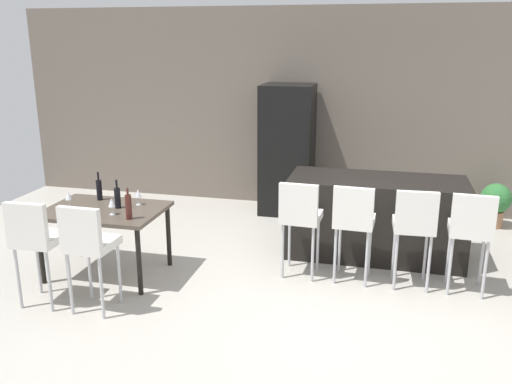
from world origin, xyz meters
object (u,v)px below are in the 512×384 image
(dining_chair_far, at_px, (88,241))
(wine_glass_left, at_px, (138,194))
(potted_plant, at_px, (495,202))
(dining_chair_near, at_px, (35,236))
(bar_chair_middle, at_px, (354,218))
(dining_table, at_px, (105,215))
(refrigerator, at_px, (287,150))
(wine_bottle_middle, at_px, (129,207))
(wine_bottle_near, at_px, (117,197))
(wine_glass_far, at_px, (112,203))
(bar_chair_far, at_px, (471,227))
(kitchen_island, at_px, (375,217))
(bar_chair_right, at_px, (414,223))
(wine_glass_end, at_px, (68,196))
(wine_bottle_right, at_px, (99,189))
(bar_chair_left, at_px, (300,214))

(dining_chair_far, bearing_deg, wine_glass_left, 88.82)
(potted_plant, bearing_deg, dining_chair_near, -143.37)
(bar_chair_middle, xyz_separation_m, dining_table, (-2.56, -0.43, -0.03))
(wine_glass_left, height_order, potted_plant, wine_glass_left)
(refrigerator, bearing_deg, wine_bottle_middle, -110.22)
(wine_bottle_near, bearing_deg, refrigerator, 62.55)
(refrigerator, bearing_deg, wine_glass_far, -114.81)
(wine_glass_left, bearing_deg, dining_table, -144.31)
(bar_chair_far, height_order, potted_plant, bar_chair_far)
(kitchen_island, xyz_separation_m, bar_chair_right, (0.39, -0.80, 0.24))
(wine_glass_left, distance_m, wine_glass_end, 0.72)
(wine_bottle_right, bearing_deg, bar_chair_right, 2.60)
(dining_table, bearing_deg, potted_plant, 31.19)
(dining_chair_near, relative_size, wine_bottle_near, 3.44)
(dining_chair_near, bearing_deg, bar_chair_left, 28.25)
(wine_glass_far, xyz_separation_m, wine_glass_end, (-0.56, 0.12, 0.00))
(wine_bottle_near, xyz_separation_m, wine_bottle_right, (-0.34, 0.22, 0.00))
(wine_bottle_right, bearing_deg, bar_chair_far, 2.24)
(wine_glass_left, relative_size, refrigerator, 0.09)
(refrigerator, bearing_deg, dining_chair_far, -109.24)
(wine_glass_end, xyz_separation_m, potted_plant, (4.68, 2.65, -0.51))
(bar_chair_middle, height_order, bar_chair_right, same)
(wine_bottle_middle, bearing_deg, wine_bottle_near, 132.62)
(kitchen_island, bearing_deg, wine_bottle_middle, -147.89)
(wine_glass_end, relative_size, potted_plant, 0.29)
(bar_chair_middle, bearing_deg, wine_bottle_middle, -162.58)
(bar_chair_right, xyz_separation_m, wine_glass_end, (-3.53, -0.47, 0.17))
(bar_chair_right, xyz_separation_m, wine_glass_far, (-2.97, -0.59, 0.17))
(wine_bottle_right, distance_m, wine_glass_end, 0.37)
(kitchen_island, bearing_deg, wine_glass_far, -151.70)
(bar_chair_left, xyz_separation_m, potted_plant, (2.29, 2.17, -0.35))
(bar_chair_left, bearing_deg, potted_plant, 43.47)
(bar_chair_far, bearing_deg, wine_glass_far, -170.46)
(bar_chair_middle, relative_size, potted_plant, 1.76)
(kitchen_island, xyz_separation_m, potted_plant, (1.54, 1.37, -0.11))
(wine_glass_far, distance_m, wine_glass_end, 0.57)
(bar_chair_right, bearing_deg, dining_chair_far, -156.97)
(bar_chair_right, bearing_deg, bar_chair_far, -0.00)
(wine_bottle_near, bearing_deg, bar_chair_left, 11.29)
(wine_bottle_right, bearing_deg, kitchen_island, 17.85)
(kitchen_island, xyz_separation_m, wine_glass_end, (-3.14, -1.27, 0.40))
(dining_chair_far, xyz_separation_m, wine_bottle_middle, (0.14, 0.55, 0.17))
(kitchen_island, height_order, potted_plant, kitchen_island)
(kitchen_island, bearing_deg, potted_plant, 41.72)
(kitchen_island, height_order, bar_chair_left, bar_chair_left)
(wine_bottle_middle, height_order, wine_bottle_near, wine_bottle_middle)
(bar_chair_left, relative_size, bar_chair_middle, 1.00)
(dining_chair_near, relative_size, refrigerator, 0.57)
(dining_chair_near, bearing_deg, bar_chair_far, 17.22)
(wine_bottle_middle, bearing_deg, wine_glass_left, 104.31)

